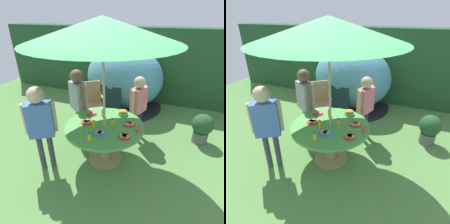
# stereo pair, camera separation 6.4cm
# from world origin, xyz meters

# --- Properties ---
(ground_plane) EXTENTS (10.00, 10.00, 0.02)m
(ground_plane) POSITION_xyz_m (0.00, 0.00, -0.01)
(ground_plane) COLOR #548442
(hedge_backdrop) EXTENTS (9.00, 0.70, 1.96)m
(hedge_backdrop) POSITION_xyz_m (0.00, 3.04, 0.98)
(hedge_backdrop) COLOR #234C28
(hedge_backdrop) RESTS_ON ground_plane
(garden_table) EXTENTS (1.26, 1.26, 0.69)m
(garden_table) POSITION_xyz_m (0.00, 0.00, 0.54)
(garden_table) COLOR tan
(garden_table) RESTS_ON ground_plane
(patio_umbrella) EXTENTS (2.10, 2.10, 2.26)m
(patio_umbrella) POSITION_xyz_m (0.00, 0.00, 2.10)
(patio_umbrella) COLOR #B7AD8C
(patio_umbrella) RESTS_ON ground_plane
(wooden_chair) EXTENTS (0.69, 0.67, 0.94)m
(wooden_chair) POSITION_xyz_m (-0.82, 1.09, 0.54)
(wooden_chair) COLOR tan
(wooden_chair) RESTS_ON ground_plane
(dome_tent) EXTENTS (2.28, 2.28, 1.59)m
(dome_tent) POSITION_xyz_m (-0.39, 2.22, 0.78)
(dome_tent) COLOR teal
(dome_tent) RESTS_ON ground_plane
(potted_plant) EXTENTS (0.40, 0.40, 0.60)m
(potted_plant) POSITION_xyz_m (1.55, 1.14, 0.34)
(potted_plant) COLOR #595960
(potted_plant) RESTS_ON ground_plane
(child_in_pink_shirt) EXTENTS (0.29, 0.41, 1.28)m
(child_in_pink_shirt) POSITION_xyz_m (0.33, 0.88, 0.81)
(child_in_pink_shirt) COLOR navy
(child_in_pink_shirt) RESTS_ON ground_plane
(child_in_grey_shirt) EXTENTS (0.41, 0.37, 1.40)m
(child_in_grey_shirt) POSITION_xyz_m (-0.74, 0.47, 0.89)
(child_in_grey_shirt) COLOR brown
(child_in_grey_shirt) RESTS_ON ground_plane
(child_in_blue_shirt) EXTENTS (0.42, 0.37, 1.41)m
(child_in_blue_shirt) POSITION_xyz_m (-0.80, -0.51, 0.90)
(child_in_blue_shirt) COLOR #3F3F47
(child_in_blue_shirt) RESTS_ON ground_plane
(snack_bowl) EXTENTS (0.17, 0.17, 0.09)m
(snack_bowl) POSITION_xyz_m (0.16, 0.46, 0.73)
(snack_bowl) COLOR #66B259
(snack_bowl) RESTS_ON garden_table
(plate_center_back) EXTENTS (0.18, 0.19, 0.03)m
(plate_center_back) POSITION_xyz_m (0.39, -0.19, 0.70)
(plate_center_back) COLOR red
(plate_center_back) RESTS_ON garden_table
(plate_mid_right) EXTENTS (0.18, 0.18, 0.03)m
(plate_mid_right) POSITION_xyz_m (-0.31, -0.03, 0.70)
(plate_mid_right) COLOR red
(plate_mid_right) RESTS_ON garden_table
(plate_near_right) EXTENTS (0.23, 0.23, 0.03)m
(plate_near_right) POSITION_xyz_m (0.03, -0.24, 0.70)
(plate_near_right) COLOR #338CD8
(plate_near_right) RESTS_ON garden_table
(plate_mid_left) EXTENTS (0.18, 0.18, 0.03)m
(plate_mid_left) POSITION_xyz_m (-0.36, 0.26, 0.70)
(plate_mid_left) COLOR red
(plate_mid_left) RESTS_ON garden_table
(plate_far_right) EXTENTS (0.20, 0.20, 0.03)m
(plate_far_right) POSITION_xyz_m (0.36, 0.17, 0.70)
(plate_far_right) COLOR red
(plate_far_right) RESTS_ON garden_table
(juice_bottle_near_left) EXTENTS (0.06, 0.06, 0.13)m
(juice_bottle_near_left) POSITION_xyz_m (-0.15, 0.28, 0.75)
(juice_bottle_near_left) COLOR yellow
(juice_bottle_near_left) RESTS_ON garden_table
(juice_bottle_far_left) EXTENTS (0.05, 0.05, 0.12)m
(juice_bottle_far_left) POSITION_xyz_m (-0.13, -0.12, 0.75)
(juice_bottle_far_left) COLOR yellow
(juice_bottle_far_left) RESTS_ON garden_table
(juice_bottle_center_front) EXTENTS (0.05, 0.05, 0.13)m
(juice_bottle_center_front) POSITION_xyz_m (-0.04, -0.45, 0.75)
(juice_bottle_center_front) COLOR yellow
(juice_bottle_center_front) RESTS_ON garden_table
(juice_bottle_front_edge) EXTENTS (0.06, 0.06, 0.11)m
(juice_bottle_front_edge) POSITION_xyz_m (0.11, 0.06, 0.74)
(juice_bottle_front_edge) COLOR yellow
(juice_bottle_front_edge) RESTS_ON garden_table
(cup_near) EXTENTS (0.06, 0.06, 0.07)m
(cup_near) POSITION_xyz_m (0.55, 0.03, 0.72)
(cup_near) COLOR #E04C47
(cup_near) RESTS_ON garden_table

